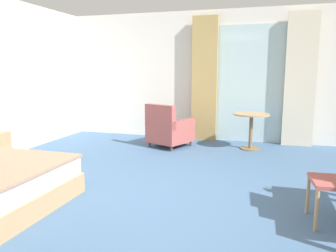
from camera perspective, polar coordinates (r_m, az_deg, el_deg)
name	(u,v)px	position (r m, az deg, el deg)	size (l,w,h in m)	color
ground	(141,202)	(4.06, -4.73, -12.90)	(6.64, 7.88, 0.10)	#426084
wall_back	(201,76)	(7.30, 5.77, 8.58)	(6.24, 0.12, 2.75)	silver
balcony_glass_door	(250,84)	(7.10, 14.07, 6.98)	(1.46, 0.02, 2.42)	silver
curtain_panel_left	(204,80)	(7.11, 6.33, 7.99)	(0.54, 0.10, 2.61)	tan
curtain_panel_right	(300,80)	(7.02, 21.88, 7.34)	(0.58, 0.10, 2.61)	beige
armchair_by_window	(169,130)	(6.50, 0.09, -0.66)	(0.92, 0.95, 0.86)	#9E4C47
round_cafe_table	(251,123)	(6.48, 14.18, 0.55)	(0.68, 0.68, 0.69)	tan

